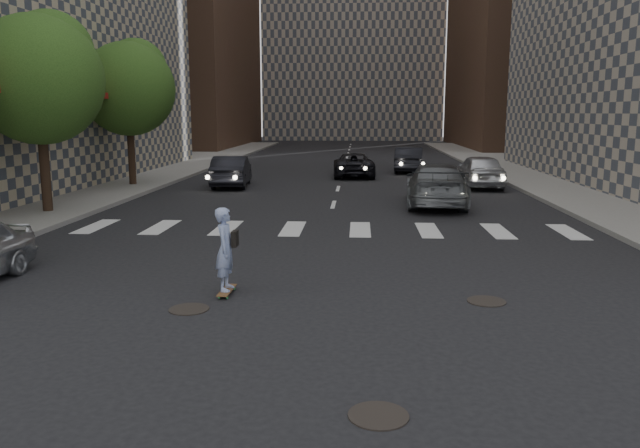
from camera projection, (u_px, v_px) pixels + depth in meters
The scene contains 13 objects.
ground at pixel (296, 336), 9.61m from camera, with size 160.00×160.00×0.00m, color black.
sidewalk_left at pixel (39, 182), 30.15m from camera, with size 13.00×80.00×0.15m, color gray.
tree_b at pixel (41, 74), 20.32m from camera, with size 4.20×4.20×6.60m.
tree_c at pixel (130, 85), 28.18m from camera, with size 4.20×4.20×6.60m.
manhole_a at pixel (378, 416), 7.08m from camera, with size 0.70×0.70×0.02m, color black.
manhole_b at pixel (189, 309), 10.91m from camera, with size 0.70×0.70×0.02m, color black.
manhole_c at pixel (487, 301), 11.37m from camera, with size 0.70×0.70×0.02m, color black.
skateboarder at pixel (226, 249), 11.70m from camera, with size 0.42×0.84×1.67m.
traffic_car_a at pixel (232, 171), 28.99m from camera, with size 1.52×4.36×1.44m, color black.
traffic_car_b at pixel (436, 185), 22.99m from camera, with size 2.18×5.37×1.56m, color #55585C.
traffic_car_c at pixel (354, 165), 33.46m from camera, with size 2.11×4.58×1.27m, color black.
traffic_car_d at pixel (480, 171), 28.72m from camera, with size 1.80×4.48×1.53m, color silver.
traffic_car_e at pixel (409, 159), 36.11m from camera, with size 1.54×4.41×1.45m, color black.
Camera 1 is at (0.95, -9.12, 3.40)m, focal length 35.00 mm.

